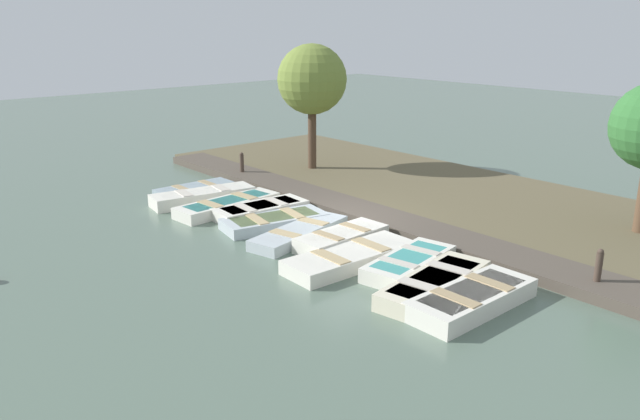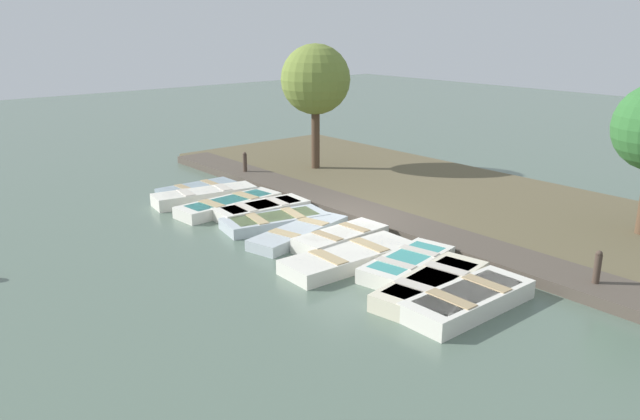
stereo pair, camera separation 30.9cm
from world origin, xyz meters
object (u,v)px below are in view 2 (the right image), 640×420
at_px(rowboat_10, 468,300).
at_px(rowboat_4, 275,221).
at_px(mooring_post_near, 245,165).
at_px(park_tree_far_left, 315,80).
at_px(rowboat_5, 299,232).
at_px(rowboat_6, 341,239).
at_px(rowboat_8, 407,264).
at_px(rowboat_7, 349,257).
at_px(rowboat_3, 262,210).
at_px(rowboat_1, 205,196).
at_px(rowboat_0, 197,189).
at_px(rowboat_2, 229,205).
at_px(rowboat_9, 432,285).
at_px(mooring_post_far, 597,272).

bearing_deg(rowboat_10, rowboat_4, -91.57).
distance_m(mooring_post_near, park_tree_far_left, 4.31).
distance_m(rowboat_4, rowboat_5, 1.28).
distance_m(rowboat_6, rowboat_10, 4.65).
bearing_deg(mooring_post_near, rowboat_8, 78.06).
relative_size(rowboat_6, mooring_post_near, 2.65).
bearing_deg(rowboat_7, rowboat_4, -94.21).
bearing_deg(rowboat_3, rowboat_6, 94.98).
distance_m(rowboat_1, park_tree_far_left, 6.76).
bearing_deg(rowboat_1, rowboat_5, 101.14).
distance_m(rowboat_6, mooring_post_near, 8.39).
bearing_deg(rowboat_7, rowboat_3, -96.38).
bearing_deg(rowboat_1, rowboat_0, -96.92).
distance_m(rowboat_5, mooring_post_near, 7.34).
bearing_deg(park_tree_far_left, rowboat_2, 23.30).
xyz_separation_m(rowboat_2, rowboat_8, (-0.57, 7.18, 0.01)).
bearing_deg(rowboat_10, rowboat_7, -86.65).
height_order(rowboat_2, rowboat_5, rowboat_2).
height_order(rowboat_0, rowboat_6, rowboat_6).
height_order(rowboat_1, rowboat_3, rowboat_1).
bearing_deg(rowboat_0, rowboat_1, 73.87).
xyz_separation_m(rowboat_2, mooring_post_near, (-2.77, -3.26, 0.33)).
relative_size(rowboat_0, rowboat_5, 0.78).
bearing_deg(rowboat_7, rowboat_5, -95.28).
relative_size(rowboat_7, rowboat_10, 1.14).
bearing_deg(rowboat_3, rowboat_4, 79.24).
distance_m(rowboat_0, rowboat_1, 1.17).
relative_size(rowboat_5, rowboat_7, 0.98).
bearing_deg(mooring_post_near, rowboat_5, 68.39).
bearing_deg(rowboat_6, rowboat_9, 79.25).
distance_m(rowboat_5, rowboat_8, 3.66).
bearing_deg(rowboat_7, rowboat_8, 124.60).
bearing_deg(rowboat_5, rowboat_10, 76.05).
height_order(mooring_post_far, park_tree_far_left, park_tree_far_left).
bearing_deg(rowboat_6, rowboat_3, -92.13).
xyz_separation_m(rowboat_5, mooring_post_far, (-2.70, 7.23, 0.36)).
bearing_deg(rowboat_6, rowboat_5, -73.56).
relative_size(rowboat_4, mooring_post_far, 3.16).
relative_size(mooring_post_near, mooring_post_far, 1.00).
height_order(rowboat_0, rowboat_5, rowboat_0).
distance_m(rowboat_4, rowboat_10, 7.16).
bearing_deg(rowboat_8, rowboat_0, -98.55).
xyz_separation_m(rowboat_4, mooring_post_far, (-2.61, 8.50, 0.35)).
bearing_deg(rowboat_4, rowboat_0, -79.39).
bearing_deg(rowboat_6, rowboat_2, -86.71).
bearing_deg(rowboat_2, rowboat_5, 86.85).
bearing_deg(rowboat_2, park_tree_far_left, -161.06).
xyz_separation_m(rowboat_5, rowboat_9, (0.06, 4.86, 0.04)).
xyz_separation_m(rowboat_6, mooring_post_near, (-2.26, -8.08, 0.31)).
height_order(rowboat_4, rowboat_7, rowboat_7).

